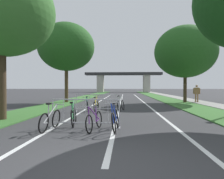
% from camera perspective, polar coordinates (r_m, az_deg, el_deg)
% --- Properties ---
extents(ground_plane, '(300.00, 300.00, 0.00)m').
position_cam_1_polar(ground_plane, '(3.95, -2.05, -21.37)').
color(ground_plane, '#333335').
extents(grass_verge_left, '(2.54, 64.38, 0.05)m').
position_cam_1_polar(grass_verge_left, '(30.54, -7.13, -2.02)').
color(grass_verge_left, '#386B2D').
rests_on(grass_verge_left, ground).
extents(grass_verge_right, '(2.54, 64.38, 0.05)m').
position_cam_1_polar(grass_verge_right, '(30.42, 12.89, -2.05)').
color(grass_verge_right, '#386B2D').
rests_on(grass_verge_right, ground).
extents(sidewalk_path_right, '(1.84, 64.38, 0.08)m').
position_cam_1_polar(sidewalk_path_right, '(30.85, 16.91, -1.99)').
color(sidewalk_path_right, gray).
rests_on(sidewalk_path_right, ground).
extents(lane_stripe_center, '(0.14, 37.24, 0.01)m').
position_cam_1_polar(lane_stripe_center, '(22.32, 2.62, -3.08)').
color(lane_stripe_center, silver).
rests_on(lane_stripe_center, ground).
extents(lane_stripe_right_lane, '(0.14, 37.24, 0.01)m').
position_cam_1_polar(lane_stripe_right_lane, '(22.39, 8.30, -3.08)').
color(lane_stripe_right_lane, silver).
rests_on(lane_stripe_right_lane, ground).
extents(lane_stripe_left_lane, '(0.14, 37.24, 0.01)m').
position_cam_1_polar(lane_stripe_left_lane, '(22.46, -3.04, -3.06)').
color(lane_stripe_left_lane, silver).
rests_on(lane_stripe_left_lane, ground).
extents(overpass_bridge, '(21.14, 3.13, 5.50)m').
position_cam_1_polar(overpass_bridge, '(56.90, 3.18, 3.11)').
color(overpass_bridge, '#2D2D30').
rests_on(overpass_bridge, ground).
extents(tree_left_pine_far, '(4.73, 4.73, 6.86)m').
position_cam_1_polar(tree_left_pine_far, '(10.84, -28.71, 18.62)').
color(tree_left_pine_far, '#3D2D1E').
rests_on(tree_left_pine_far, ground).
extents(tree_left_oak_mid, '(5.32, 5.32, 7.54)m').
position_cam_1_polar(tree_left_oak_mid, '(20.18, -12.65, 11.50)').
color(tree_left_oak_mid, '#4C3823').
rests_on(tree_left_oak_mid, ground).
extents(tree_right_pine_near, '(5.68, 5.68, 7.18)m').
position_cam_1_polar(tree_right_pine_near, '(20.49, 19.78, 9.88)').
color(tree_right_pine_near, '#3D2D1E').
rests_on(tree_right_pine_near, ground).
extents(crowd_barrier_nearest, '(2.52, 0.46, 1.05)m').
position_cam_1_polar(crowd_barrier_nearest, '(7.55, -7.35, -6.61)').
color(crowd_barrier_nearest, '#ADADB2').
rests_on(crowd_barrier_nearest, ground).
extents(crowd_barrier_second, '(2.53, 0.52, 1.05)m').
position_cam_1_polar(crowd_barrier_second, '(12.32, -4.33, -3.76)').
color(crowd_barrier_second, '#ADADB2').
rests_on(crowd_barrier_second, ground).
extents(bicycle_purple_0, '(0.59, 1.61, 0.90)m').
position_cam_1_polar(bicycle_purple_0, '(7.08, -4.96, -8.50)').
color(bicycle_purple_0, black).
rests_on(bicycle_purple_0, ground).
extents(bicycle_silver_1, '(0.44, 1.62, 0.96)m').
position_cam_1_polar(bicycle_silver_1, '(7.34, -16.83, -8.07)').
color(bicycle_silver_1, black).
rests_on(bicycle_silver_1, ground).
extents(bicycle_blue_2, '(0.49, 1.73, 1.02)m').
position_cam_1_polar(bicycle_blue_2, '(7.00, 0.91, -8.37)').
color(bicycle_blue_2, black).
rests_on(bicycle_blue_2, ground).
extents(bicycle_white_3, '(0.52, 1.60, 0.96)m').
position_cam_1_polar(bicycle_white_3, '(12.76, 2.46, -4.32)').
color(bicycle_white_3, black).
rests_on(bicycle_white_3, ground).
extents(bicycle_teal_4, '(0.57, 1.59, 0.90)m').
position_cam_1_polar(bicycle_teal_4, '(12.92, -6.90, -4.32)').
color(bicycle_teal_4, black).
rests_on(bicycle_teal_4, ground).
extents(bicycle_yellow_5, '(0.53, 1.69, 0.97)m').
position_cam_1_polar(bicycle_yellow_5, '(12.80, -4.45, -4.35)').
color(bicycle_yellow_5, black).
rests_on(bicycle_yellow_5, ground).
extents(bicycle_green_6, '(0.52, 1.63, 1.00)m').
position_cam_1_polar(bicycle_green_6, '(8.10, -10.68, -7.19)').
color(bicycle_green_6, black).
rests_on(bicycle_green_6, ground).
extents(pedestrian_pushing_bike, '(0.59, 0.40, 1.69)m').
position_cam_1_polar(pedestrian_pushing_bike, '(20.46, 22.59, -0.62)').
color(pedestrian_pushing_bike, olive).
rests_on(pedestrian_pushing_bike, ground).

